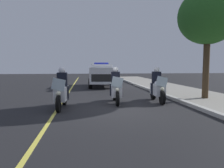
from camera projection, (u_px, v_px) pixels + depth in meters
name	position (u px, v px, depth m)	size (l,w,h in m)	color
ground_plane	(117.00, 109.00, 8.36)	(80.00, 80.00, 0.00)	black
curb_strip	(193.00, 105.00, 8.77)	(48.00, 0.24, 0.15)	#B7B5AD
lane_stripe_center	(56.00, 111.00, 8.06)	(48.00, 0.12, 0.01)	#E0D14C
police_motorcycle_lead_left	(62.00, 92.00, 8.51)	(2.14, 0.60, 1.72)	black
police_motorcycle_lead_right	(116.00, 88.00, 9.71)	(2.14, 0.60, 1.72)	black
police_motorcycle_trailing	(157.00, 88.00, 10.02)	(2.14, 0.60, 1.72)	black
police_suv	(101.00, 74.00, 17.54)	(4.99, 2.27, 2.05)	silver
tree_mid_block	(208.00, 17.00, 10.31)	(2.97, 2.97, 5.56)	#42301E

